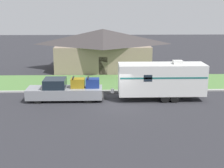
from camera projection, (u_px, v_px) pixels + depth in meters
The scene contains 7 objects.
ground_plane at pixel (116, 104), 25.82m from camera, with size 120.00×120.00×0.00m, color #2D2D33.
curb_strip at pixel (115, 91), 29.43m from camera, with size 80.00×0.30×0.14m.
lawn_strip at pixel (113, 82), 32.98m from camera, with size 80.00×7.00×0.03m.
house_across_street at pixel (103, 48), 39.11m from camera, with size 12.33×7.49×5.06m.
pickup_truck at pixel (65, 90), 26.65m from camera, with size 6.51×2.02×2.02m.
travel_trailer at pixel (162, 79), 26.65m from camera, with size 8.52×2.22×3.41m.
mailbox at pixel (169, 80), 30.04m from camera, with size 0.48×0.20×1.25m.
Camera 1 is at (-1.08, -24.57, 8.03)m, focal length 50.00 mm.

